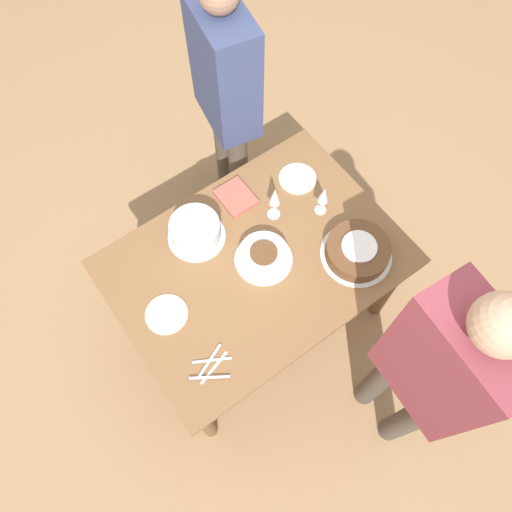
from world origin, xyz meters
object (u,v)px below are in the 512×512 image
Objects in this scene: cake_back_decorated at (195,231)px; wine_glass_near at (275,197)px; wine_glass_far at (324,196)px; person_watching at (226,91)px; person_cutting at (434,372)px; cake_center_white at (264,256)px; cake_front_chocolate at (357,251)px.

cake_back_decorated is 1.24× the size of wine_glass_near.
person_watching is at bearing 93.57° from wine_glass_far.
person_cutting is (-0.02, -1.00, 0.11)m from wine_glass_near.
wine_glass_far is at bearing -22.08° from cake_back_decorated.
cake_center_white is 0.88m from person_cutting.
person_cutting reaches higher than cake_center_white.
person_watching is at bearing 66.57° from cake_center_white.
wine_glass_far is at bearing 7.80° from cake_center_white.
person_watching is (-0.05, 0.73, 0.08)m from wine_glass_far.
person_cutting reaches higher than person_watching.
person_watching reaches higher than cake_back_decorated.
cake_front_chocolate is 0.21× the size of person_watching.
cake_center_white is 0.28m from wine_glass_near.
wine_glass_near reaches higher than cake_front_chocolate.
person_cutting is (-0.22, -0.88, 0.14)m from wine_glass_far.
wine_glass_far is 0.92m from person_cutting.
cake_back_decorated is at bearing 22.26° from person_cutting.
cake_center_white is at bearing -56.69° from cake_back_decorated.
person_cutting is (-0.20, -0.60, 0.22)m from cake_front_chocolate.
wine_glass_near is at bearing -17.31° from cake_back_decorated.
cake_center_white is 0.43m from cake_front_chocolate.
wine_glass_near is 1.17× the size of wine_glass_far.
cake_center_white is 0.87m from person_watching.
cake_center_white is at bearing -172.20° from wine_glass_far.
wine_glass_near is 0.13× the size of person_cutting.
cake_back_decorated is at bearing 157.92° from wine_glass_far.
person_watching reaches higher than wine_glass_far.
cake_center_white is 1.22× the size of wine_glass_near.
person_cutting is at bearing -108.57° from cake_front_chocolate.
wine_glass_near is at bearing 3.66° from person_cutting.
person_watching reaches higher than cake_front_chocolate.
person_cutting is at bearing 4.58° from person_watching.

